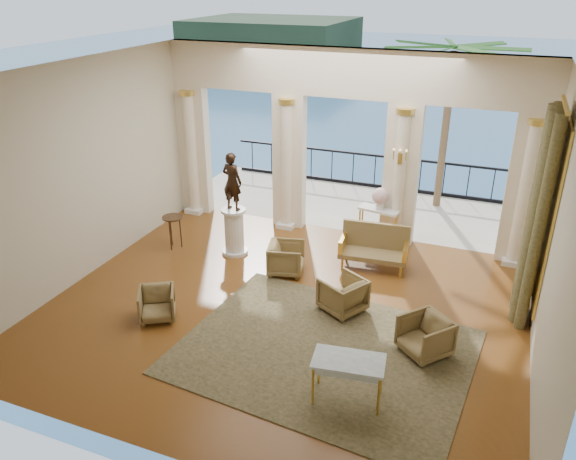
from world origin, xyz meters
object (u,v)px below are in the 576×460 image
at_px(armchair_c, 343,293).
at_px(console_table, 379,215).
at_px(game_table, 349,364).
at_px(side_table, 173,221).
at_px(armchair_a, 157,302).
at_px(statue, 232,181).
at_px(pedestal, 234,232).
at_px(armchair_d, 286,257).
at_px(settee, 374,247).
at_px(armchair_b, 425,335).

bearing_deg(armchair_c, console_table, -149.21).
xyz_separation_m(game_table, side_table, (-5.30, 3.57, 0.02)).
distance_m(console_table, side_table, 4.88).
height_order(armchair_a, statue, statue).
bearing_deg(pedestal, statue, -45.00).
bearing_deg(armchair_a, armchair_c, -4.97).
xyz_separation_m(armchair_a, armchair_d, (1.61, 2.55, 0.04)).
bearing_deg(settee, console_table, 93.94).
xyz_separation_m(armchair_a, armchair_b, (4.89, 0.76, 0.04)).
distance_m(armchair_b, pedestal, 5.25).
height_order(armchair_d, game_table, armchair_d).
height_order(pedestal, statue, statue).
bearing_deg(statue, armchair_a, 96.00).
bearing_deg(console_table, side_table, -145.26).
bearing_deg(statue, game_table, 143.71).
height_order(armchair_c, armchair_d, armchair_c).
bearing_deg(settee, statue, -175.37).
relative_size(armchair_d, console_table, 0.75).
xyz_separation_m(armchair_b, console_table, (-1.75, 3.95, 0.38)).
distance_m(armchair_a, armchair_d, 3.02).
height_order(armchair_b, console_table, console_table).
relative_size(armchair_c, pedestal, 0.69).
height_order(pedestal, side_table, pedestal).
bearing_deg(side_table, armchair_d, -3.39).
bearing_deg(statue, console_table, -141.44).
height_order(armchair_c, settee, settee).
xyz_separation_m(armchair_a, console_table, (3.13, 4.71, 0.42)).
height_order(settee, console_table, settee).
bearing_deg(pedestal, armchair_b, -25.21).
relative_size(armchair_c, statue, 0.58).
bearing_deg(armchair_a, game_table, -42.84).
distance_m(settee, console_table, 1.21).
distance_m(armchair_a, armchair_c, 3.54).
xyz_separation_m(armchair_a, pedestal, (0.14, 2.99, 0.20)).
xyz_separation_m(armchair_b, armchair_c, (-1.70, 0.79, 0.00)).
bearing_deg(game_table, armchair_b, 52.47).
bearing_deg(pedestal, armchair_c, -25.36).
xyz_separation_m(armchair_a, settee, (3.32, 3.54, 0.15)).
xyz_separation_m(armchair_c, armchair_d, (-1.58, 1.01, -0.00)).
bearing_deg(game_table, armchair_c, 100.31).
relative_size(armchair_d, game_table, 0.66).
distance_m(game_table, pedestal, 5.42).
bearing_deg(console_table, armchair_d, -114.42).
height_order(settee, statue, statue).
xyz_separation_m(armchair_a, statue, (0.14, 2.99, 1.44)).
distance_m(game_table, statue, 5.54).
distance_m(armchair_a, settee, 4.85).
bearing_deg(settee, game_table, -86.63).
bearing_deg(pedestal, side_table, -169.86).
height_order(armchair_b, armchair_c, armchair_c).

